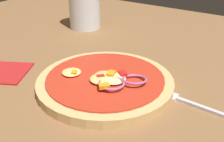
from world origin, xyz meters
TOP-DOWN VIEW (x-y plane):
  - dining_table at (0.00, 0.00)m, footprint 1.23×1.10m
  - pizza at (0.04, 0.01)m, footprint 0.22×0.22m
  - fork at (0.19, 0.03)m, footprint 0.19×0.02m
  - beer_glass at (-0.18, 0.23)m, footprint 0.08×0.08m

SIDE VIEW (x-z plane):
  - dining_table at x=0.00m, z-range 0.00..0.03m
  - fork at x=0.19m, z-range 0.03..0.03m
  - pizza at x=0.04m, z-range 0.02..0.05m
  - beer_glass at x=-0.18m, z-range 0.02..0.15m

